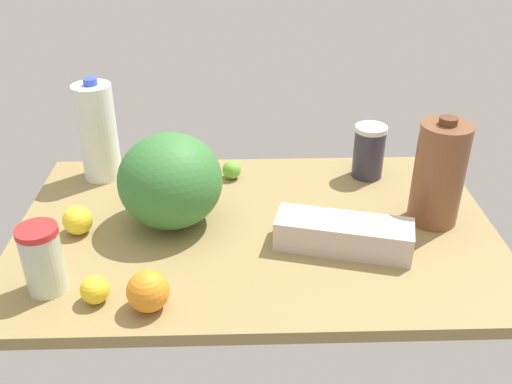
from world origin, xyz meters
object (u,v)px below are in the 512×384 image
Objects in this scene: watermelon at (170,181)px; chocolate_milk_jug at (439,174)px; milk_jug at (98,132)px; lemon_beside_bowl at (95,290)px; lime_loose at (232,170)px; tumbler_cup at (43,259)px; lemon_by_jug at (78,220)px; orange_far_back at (148,291)px; shaker_bottle at (369,151)px; egg_carton at (343,234)px.

chocolate_milk_jug reaches higher than watermelon.
chocolate_milk_jug is (-88.89, 26.45, -0.72)cm from milk_jug.
milk_jug is at bearing -80.23° from lemon_beside_bowl.
tumbler_cup is at bearing 51.32° from lime_loose.
lime_loose is at bearing -144.04° from lemon_by_jug.
tumbler_cup is 1.77× the size of orange_far_back.
watermelon is 34.28cm from lemon_beside_bowl.
watermelon is 59.12cm from shaker_bottle.
chocolate_milk_jug reaches higher than lemon_beside_bowl.
lemon_by_jug is at bearing 19.74° from shaker_bottle.
lime_loose is at bearing 0.59° from shaker_bottle.
lemon_by_jug is (-1.46, -21.48, -4.15)cm from tumbler_cup.
watermelon reaches higher than egg_carton.
watermelon is 4.26× the size of lemon_beside_bowl.
egg_carton is (-41.26, 12.82, -8.06)cm from watermelon.
tumbler_cup is at bearing 32.04° from shaker_bottle.
lemon_beside_bowl is (-9.61, 55.81, -10.97)cm from milk_jug.
watermelon is 0.92× the size of chocolate_milk_jug.
milk_jug reaches higher than tumbler_cup.
lemon_by_jug is at bearing 2.19° from chocolate_milk_jug.
shaker_bottle is (-78.54, -49.15, 0.06)cm from tumbler_cup.
chocolate_milk_jug is 3.21× the size of orange_far_back.
egg_carton is 29.10cm from chocolate_milk_jug.
lime_loose is at bearing -38.75° from egg_carton.
orange_far_back is (-21.00, 58.25, -9.61)cm from milk_jug.
egg_carton is 44.44cm from lime_loose.
lemon_beside_bowl is (27.89, 53.21, 0.31)cm from lime_loose.
tumbler_cup is 0.60× the size of watermelon.
lime_loose is at bearing -128.68° from tumbler_cup.
lemon_beside_bowl reaches higher than lime_loose.
chocolate_milk_jug is at bearing 163.43° from milk_jug.
shaker_bottle is 2.15× the size of lemon_by_jug.
tumbler_cup is at bearing 86.11° from lemon_by_jug.
egg_carton is at bearing 149.17° from milk_jug.
milk_jug reaches higher than chocolate_milk_jug.
tumbler_cup is 66.99cm from egg_carton.
watermelon reaches higher than lime_loose.
tumbler_cup is 2.86× the size of lime_loose.
lemon_by_jug is (9.67, -25.96, 0.61)cm from lemon_beside_bowl.
lemon_by_jug is at bearing -93.89° from tumbler_cup.
lime_loose is 0.90× the size of lemon_beside_bowl.
chocolate_milk_jug is at bearing -177.81° from lemon_by_jug.
milk_jug is (-1.52, -51.34, 6.21)cm from tumbler_cup.
chocolate_milk_jug is at bearing -159.68° from lemon_beside_bowl.
orange_far_back is at bearing 126.57° from lemon_by_jug.
shaker_bottle is at bearing -147.96° from tumbler_cup.
lemon_by_jug is 35.36cm from orange_far_back.
lemon_beside_bowl is (13.17, 30.41, -8.78)cm from watermelon.
tumbler_cup is at bearing 46.86° from watermelon.
watermelon is 0.87× the size of milk_jug.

